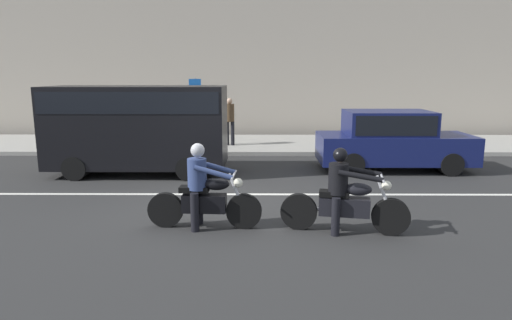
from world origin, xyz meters
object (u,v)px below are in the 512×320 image
Objects in this scene: motorcycle_with_rider_black_leather at (344,198)px; parked_sedan_navy at (392,140)px; parked_van_black at (138,124)px; street_sign_post at (196,105)px; pedestrian_bystander at (230,118)px; motorcycle_with_rider_denim_blue at (203,194)px.

motorcycle_with_rider_black_leather is 0.51× the size of parked_sedan_navy.
street_sign_post reaches higher than parked_van_black.
pedestrian_bystander is (-2.57, 8.86, 0.54)m from motorcycle_with_rider_black_leather.
street_sign_post is (1.02, 4.08, 0.24)m from parked_van_black.
street_sign_post is at bearing 75.94° from parked_van_black.
parked_van_black is (-4.84, 4.70, 0.79)m from motorcycle_with_rider_black_leather.
pedestrian_bystander is (-4.93, 3.65, 0.28)m from parked_sedan_navy.
motorcycle_with_rider_black_leather is at bearing -66.53° from street_sign_post.
street_sign_post is (-3.81, 8.78, 1.02)m from motorcycle_with_rider_black_leather.
motorcycle_with_rider_black_leather is 0.90× the size of street_sign_post.
street_sign_post is (-6.17, 3.57, 0.76)m from parked_sedan_navy.
motorcycle_with_rider_denim_blue is 8.73m from street_sign_post.
motorcycle_with_rider_denim_blue is at bearing -89.46° from pedestrian_bystander.
street_sign_post reaches higher than pedestrian_bystander.
parked_sedan_navy is 7.17m from street_sign_post.
motorcycle_with_rider_denim_blue is 2.50m from motorcycle_with_rider_black_leather.
street_sign_post is at bearing 113.47° from motorcycle_with_rider_black_leather.
motorcycle_with_rider_denim_blue is at bearing -81.20° from street_sign_post.
motorcycle_with_rider_denim_blue reaches higher than motorcycle_with_rider_black_leather.
parked_sedan_navy is (2.36, 5.21, 0.26)m from motorcycle_with_rider_black_leather.
pedestrian_bystander is (2.27, 4.16, -0.25)m from parked_van_black.
parked_van_black is 2.76× the size of pedestrian_bystander.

